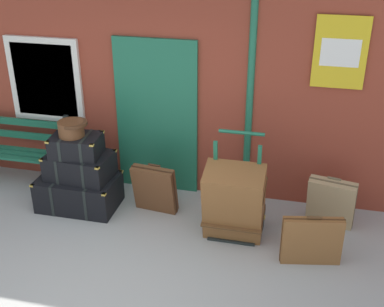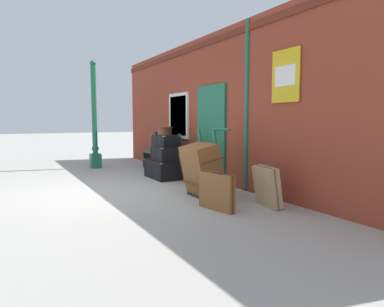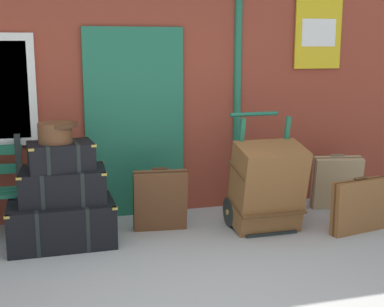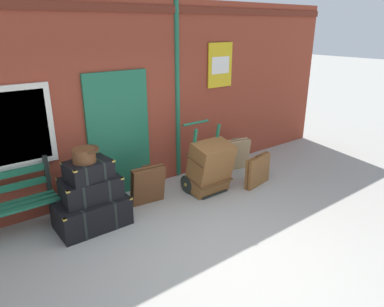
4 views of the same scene
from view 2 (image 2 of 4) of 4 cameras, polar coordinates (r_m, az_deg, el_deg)
The scene contains 13 objects.
ground_plane at distance 6.65m, azimuth -14.80°, elevation -6.29°, with size 60.00×60.00×0.00m, color #A3A099.
brick_facade at distance 7.58m, azimuth 4.39°, elevation 7.48°, with size 10.40×0.35×3.20m.
lamp_post at distance 9.94m, azimuth -15.88°, elevation 4.14°, with size 0.28×0.28×2.97m.
platform_bench at distance 9.20m, azimuth -4.95°, elevation -0.03°, with size 1.60×0.43×1.01m.
steamer_trunk_base at distance 8.00m, azimuth -4.54°, elevation -2.58°, with size 1.01×0.65×0.43m.
steamer_trunk_middle at distance 7.94m, azimuth -4.23°, elevation 0.05°, with size 0.84×0.60×0.33m.
steamer_trunk_top at distance 7.92m, azimuth -4.38°, elevation 2.14°, with size 0.64×0.49×0.27m.
round_hatbox at distance 7.94m, azimuth -4.53°, elevation 3.88°, with size 0.37×0.33×0.19m.
porters_trolley at distance 6.18m, azimuth 3.10°, elevation -4.44°, with size 0.71×0.58×1.20m.
large_brown_trunk at distance 6.06m, azimuth 1.72°, elevation -2.69°, with size 0.70×0.61×0.95m.
suitcase_umber at distance 7.14m, azimuth -0.52°, elevation -2.61°, with size 0.58×0.33×0.68m.
suitcase_tan at distance 5.49m, azimuth 12.36°, elevation -5.38°, with size 0.60×0.36×0.65m.
suitcase_brown at distance 5.19m, azimuth 4.13°, elevation -6.35°, with size 0.66×0.25×0.59m.
Camera 2 is at (6.31, -1.58, 1.36)m, focal length 32.08 mm.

